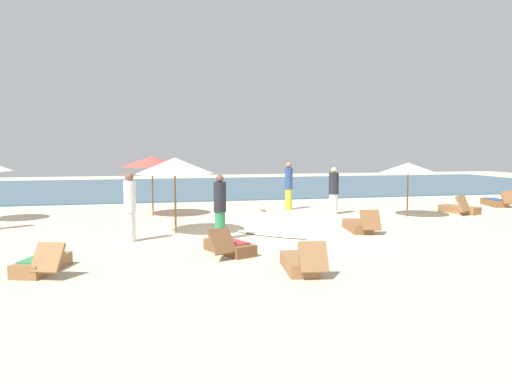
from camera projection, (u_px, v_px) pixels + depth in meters
ground_plane at (288, 234)px, 15.15m from camera, size 60.00×60.00×0.00m
ocean_water at (212, 187)px, 31.66m from camera, size 48.00×16.00×0.06m
umbrella_0 at (152, 161)px, 18.73m from camera, size 2.30×2.30×2.24m
umbrella_1 at (175, 166)px, 14.94m from camera, size 2.28×2.28×2.28m
umbrella_3 at (408, 168)px, 18.57m from camera, size 2.03×2.03×2.00m
lounger_0 at (359, 226)px, 15.55m from camera, size 0.82×1.72×0.73m
lounger_1 at (300, 263)px, 10.64m from camera, size 0.77×1.70×0.73m
lounger_2 at (460, 209)px, 19.60m from camera, size 1.22×1.72×0.75m
lounger_4 at (229, 247)px, 12.34m from camera, size 1.22×1.76×0.71m
lounger_5 at (43, 264)px, 10.56m from camera, size 1.11×1.77×0.71m
lounger_6 at (496, 202)px, 21.95m from camera, size 0.95×1.77×0.70m
person_0 at (220, 207)px, 14.10m from camera, size 0.44×0.44×1.84m
person_2 at (130, 206)px, 13.84m from camera, size 0.45×0.45×1.91m
person_4 at (289, 185)px, 20.68m from camera, size 0.34×0.34×1.95m
person_5 at (334, 191)px, 19.29m from camera, size 0.50×0.50×1.81m
dog at (260, 207)px, 20.18m from camera, size 0.55×0.65×0.31m
surfboard at (271, 234)px, 14.82m from camera, size 2.02×2.03×0.07m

